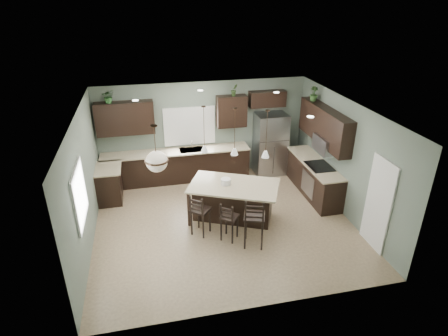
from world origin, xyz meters
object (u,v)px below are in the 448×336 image
(bar_stool_left, at_px, (201,214))
(plant_back_left, at_px, (108,96))
(refrigerator, at_px, (270,144))
(serving_dish, at_px, (226,181))
(bar_stool_center, at_px, (229,221))
(kitchen_island, at_px, (234,202))
(bar_stool_right, at_px, (254,222))

(bar_stool_left, distance_m, plant_back_left, 4.02)
(refrigerator, distance_m, bar_stool_left, 3.75)
(refrigerator, height_order, serving_dish, refrigerator)
(bar_stool_center, bearing_deg, kitchen_island, 106.98)
(serving_dish, bearing_deg, bar_stool_center, -97.41)
(bar_stool_left, xyz_separation_m, plant_back_left, (-1.90, 2.88, 2.06))
(kitchen_island, distance_m, serving_dish, 0.57)
(bar_stool_left, relative_size, plant_back_left, 2.89)
(serving_dish, xyz_separation_m, plant_back_left, (-2.59, 2.36, 1.58))
(bar_stool_left, bearing_deg, bar_stool_center, 8.33)
(refrigerator, bearing_deg, serving_dish, -130.03)
(bar_stool_center, xyz_separation_m, plant_back_left, (-2.48, 3.23, 2.10))
(bar_stool_center, height_order, bar_stool_right, bar_stool_right)
(refrigerator, distance_m, serving_dish, 2.88)
(kitchen_island, height_order, bar_stool_right, bar_stool_right)
(kitchen_island, xyz_separation_m, bar_stool_left, (-0.88, -0.44, 0.05))
(bar_stool_center, distance_m, plant_back_left, 4.59)
(refrigerator, xyz_separation_m, kitchen_island, (-1.67, -2.29, -0.46))
(bar_stool_right, height_order, plant_back_left, plant_back_left)
(serving_dish, relative_size, bar_stool_right, 0.20)
(kitchen_island, height_order, serving_dish, serving_dish)
(kitchen_island, bearing_deg, bar_stool_right, -56.07)
(serving_dish, xyz_separation_m, bar_stool_center, (-0.11, -0.87, -0.52))
(refrigerator, relative_size, bar_stool_center, 1.94)
(plant_back_left, bearing_deg, bar_stool_right, -50.24)
(bar_stool_right, bearing_deg, serving_dish, 125.52)
(bar_stool_right, bearing_deg, refrigerator, 85.06)
(bar_stool_left, relative_size, bar_stool_right, 0.86)
(refrigerator, distance_m, bar_stool_right, 3.72)
(serving_dish, xyz_separation_m, bar_stool_left, (-0.70, -0.52, -0.48))
(refrigerator, height_order, bar_stool_right, refrigerator)
(serving_dish, relative_size, bar_stool_left, 0.23)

